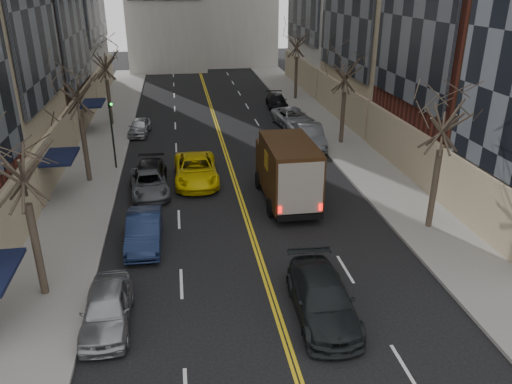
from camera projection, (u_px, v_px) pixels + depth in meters
sidewalk_left at (101, 146)px, 36.86m from camera, size 4.00×66.00×0.15m
sidewalk_right at (335, 135)px, 39.46m from camera, size 4.00×66.00×0.15m
tree_lf_near at (16, 145)px, 17.21m from camera, size 3.20×3.20×8.41m
tree_lf_mid at (75, 73)px, 27.96m from camera, size 3.20×3.20×8.91m
tree_lf_far at (104, 52)px, 39.97m from camera, size 3.20×3.20×8.12m
tree_rt_near at (447, 101)px, 22.39m from camera, size 3.20×3.20×8.71m
tree_rt_mid at (347, 60)px, 35.21m from camera, size 3.20×3.20×8.32m
tree_rt_far at (297, 31)px, 48.58m from camera, size 3.20×3.20×9.11m
traffic_signal at (112, 128)px, 31.46m from camera, size 0.29×0.26×4.70m
ups_truck at (287, 171)px, 27.26m from camera, size 2.73×6.61×3.62m
observer_sedan at (322, 298)px, 18.24m from camera, size 2.28×5.20×1.49m
taxi at (196, 170)px, 30.38m from camera, size 2.57×5.57×1.55m
pedestrian at (267, 182)px, 28.44m from camera, size 0.43×0.61×1.60m
parked_lf_a at (107, 308)px, 17.75m from camera, size 1.70×4.20×1.43m
parked_lf_b at (144, 230)px, 23.18m from camera, size 1.58×4.42×1.45m
parked_lf_c at (149, 183)px, 28.77m from camera, size 2.59×4.76×1.27m
parked_lf_d at (150, 176)px, 29.65m from camera, size 2.03×4.76×1.37m
parked_lf_e at (139, 127)px, 39.61m from camera, size 1.89×3.88×1.27m
parked_rt_a at (310, 136)px, 36.68m from camera, size 2.13×5.10×1.64m
parked_rt_b at (293, 118)px, 41.64m from camera, size 3.25×5.77×1.52m
parked_rt_c at (277, 101)px, 47.78m from camera, size 2.10×4.56×1.29m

